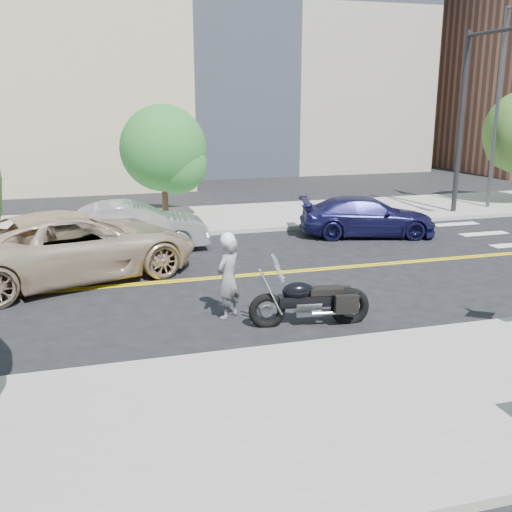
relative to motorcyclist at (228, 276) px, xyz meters
The scene contains 12 objects.
ground_plane 3.52m from the motorcyclist, 61.54° to the left, with size 120.00×120.00×0.00m, color black.
sidewalk_near 4.88m from the motorcyclist, 70.39° to the right, with size 60.00×5.00×0.15m, color #9E9B91.
sidewalk_far 10.63m from the motorcyclist, 81.25° to the left, with size 60.00×5.00×0.15m, color #9E9B91.
building_mid 31.84m from the motorcyclist, 71.65° to the left, with size 18.00×14.00×20.00m, color #A39984.
lamp_post 16.89m from the motorcyclist, 34.84° to the left, with size 0.16×0.16×8.00m, color #4C4C51.
traffic_light 14.61m from the motorcyclist, 34.73° to the left, with size 0.28×4.50×7.00m.
motorcyclist is the anchor object (origin of this frame).
motorcycle 1.81m from the motorcyclist, 29.17° to the right, with size 2.52×0.77×1.53m, color black, non-canonical shape.
suv 5.13m from the motorcyclist, 129.12° to the left, with size 3.00×6.51×1.81m, color beige.
parked_car_silver 6.78m from the motorcyclist, 102.76° to the left, with size 1.61×4.63×1.52m, color #9C9FA3.
parked_car_blue 9.17m from the motorcyclist, 44.94° to the left, with size 1.90×4.67×1.35m, color #19184A.
tree_far_a 10.98m from the motorcyclist, 89.66° to the left, with size 3.25×3.25×4.45m.
Camera 1 is at (-4.42, -15.07, 4.73)m, focal length 42.00 mm.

